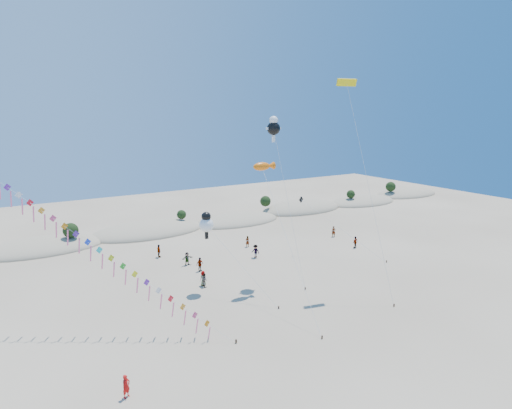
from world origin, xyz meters
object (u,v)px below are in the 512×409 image
object	(u,v)px
parafoil_kite	(348,87)
fish_kite	(264,167)
kite_train	(60,224)
flyer_foreground	(126,386)

from	to	relation	value
parafoil_kite	fish_kite	bearing A→B (deg)	155.27
kite_train	parafoil_kite	xyz separation A→B (m)	(28.96, -4.69, 12.40)
kite_train	parafoil_kite	world-z (taller)	parafoil_kite
kite_train	parafoil_kite	size ratio (longest dim) A/B	0.97
fish_kite	parafoil_kite	world-z (taller)	parafoil_kite
fish_kite	flyer_foreground	bearing A→B (deg)	-146.95
parafoil_kite	flyer_foreground	bearing A→B (deg)	-162.50
flyer_foreground	fish_kite	bearing A→B (deg)	5.94
kite_train	parafoil_kite	distance (m)	31.85
kite_train	fish_kite	distance (m)	21.13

